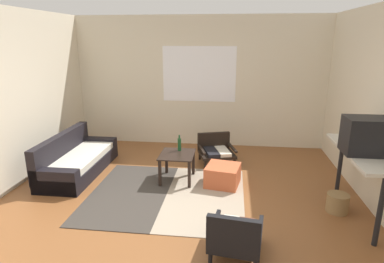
% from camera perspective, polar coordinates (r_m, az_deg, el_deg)
% --- Properties ---
extents(ground_plane, '(7.80, 7.80, 0.00)m').
position_cam_1_polar(ground_plane, '(4.45, -2.95, -14.20)').
color(ground_plane, brown).
extents(far_wall_with_window, '(5.60, 0.13, 2.70)m').
position_cam_1_polar(far_wall_with_window, '(6.94, 1.29, 8.65)').
color(far_wall_with_window, beige).
rests_on(far_wall_with_window, ground).
extents(area_rug, '(2.27, 2.06, 0.01)m').
position_cam_1_polar(area_rug, '(4.94, -4.44, -10.94)').
color(area_rug, '#38332D').
rests_on(area_rug, ground).
extents(couch, '(0.73, 1.79, 0.68)m').
position_cam_1_polar(couch, '(5.95, -19.61, -4.83)').
color(couch, black).
rests_on(couch, ground).
extents(coffee_table, '(0.54, 0.60, 0.46)m').
position_cam_1_polar(coffee_table, '(5.26, -2.61, -4.89)').
color(coffee_table, black).
rests_on(coffee_table, ground).
extents(armchair_by_window, '(0.76, 0.73, 0.52)m').
position_cam_1_polar(armchair_by_window, '(6.09, 4.19, -3.10)').
color(armchair_by_window, black).
rests_on(armchair_by_window, ground).
extents(armchair_striped_foreground, '(0.61, 0.70, 0.59)m').
position_cam_1_polar(armchair_striped_foreground, '(3.58, 7.63, -17.61)').
color(armchair_striped_foreground, black).
rests_on(armchair_striped_foreground, ground).
extents(ottoman_orange, '(0.58, 0.58, 0.32)m').
position_cam_1_polar(ottoman_orange, '(5.19, 5.41, -7.66)').
color(ottoman_orange, '#BC5633').
rests_on(ottoman_orange, ground).
extents(console_shelf, '(0.46, 1.51, 0.88)m').
position_cam_1_polar(console_shelf, '(4.64, 27.47, -4.16)').
color(console_shelf, beige).
rests_on(console_shelf, ground).
extents(crt_television, '(0.54, 0.39, 0.45)m').
position_cam_1_polar(crt_television, '(4.47, 28.36, -0.67)').
color(crt_television, black).
rests_on(crt_television, console_shelf).
extents(clay_vase, '(0.24, 0.24, 0.35)m').
position_cam_1_polar(clay_vase, '(4.84, 26.66, -0.47)').
color(clay_vase, '#935B38').
rests_on(clay_vase, console_shelf).
extents(glass_bottle, '(0.06, 0.06, 0.27)m').
position_cam_1_polar(glass_bottle, '(5.35, -2.22, -2.22)').
color(glass_bottle, '#194723').
rests_on(glass_bottle, coffee_table).
extents(wicker_basket, '(0.29, 0.29, 0.25)m').
position_cam_1_polar(wicker_basket, '(4.85, 24.12, -11.35)').
color(wicker_basket, olive).
rests_on(wicker_basket, ground).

